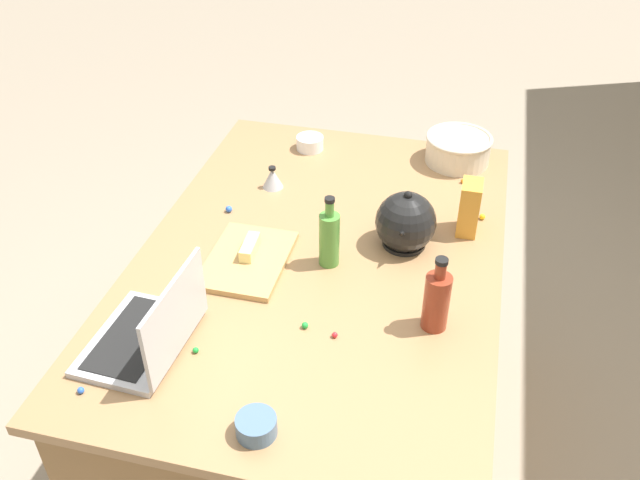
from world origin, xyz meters
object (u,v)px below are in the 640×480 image
laptop (151,333)px  kettle (406,223)px  butter_stick_left (250,247)px  ramekin_medium (256,426)px  cutting_board (248,260)px  candy_bag (469,208)px  mixing_bowl_large (458,148)px  kitchen_timer (273,178)px  bottle_olive (329,238)px  bottle_soy (437,300)px  ramekin_small (310,143)px

laptop → kettle: bearing=136.4°
butter_stick_left → ramekin_medium: 0.63m
ramekin_medium → kettle: bearing=164.4°
laptop → cutting_board: bearing=162.4°
laptop → ramekin_medium: 0.38m
cutting_board → candy_bag: (-0.31, 0.60, 0.08)m
kettle → ramekin_medium: bearing=-15.6°
mixing_bowl_large → kitchen_timer: size_ratio=3.03×
bottle_olive → ramekin_medium: (0.62, -0.02, -0.07)m
laptop → butter_stick_left: bearing=163.5°
bottle_soy → butter_stick_left: (-0.16, -0.55, -0.05)m
bottle_olive → butter_stick_left: bottle_olive is taller
butter_stick_left → ramekin_small: 0.67m
kitchen_timer → ramekin_small: bearing=169.1°
bottle_olive → kitchen_timer: size_ratio=2.89×
bottle_soy → cutting_board: 0.57m
laptop → ramekin_small: 1.08m
bottle_soy → cutting_board: bearing=-103.7°
bottle_olive → kettle: bearing=125.4°
bottle_soy → ramekin_small: 1.00m
laptop → butter_stick_left: size_ratio=2.91×
mixing_bowl_large → bottle_soy: size_ratio=1.08×
ramekin_small → kitchen_timer: bearing=-10.9°
bottle_soy → kettle: bearing=-159.4°
cutting_board → butter_stick_left: size_ratio=2.84×
mixing_bowl_large → cutting_board: size_ratio=0.75×
mixing_bowl_large → kettle: 0.55m
butter_stick_left → candy_bag: (-0.28, 0.60, 0.05)m
ramekin_small → candy_bag: size_ratio=0.58×
bottle_olive → cutting_board: (0.06, -0.23, -0.08)m
bottle_soy → bottle_olive: bearing=-120.6°
cutting_board → kitchen_timer: size_ratio=4.06×
kettle → laptop: bearing=-43.6°
cutting_board → butter_stick_left: bearing=180.0°
laptop → ramekin_medium: (0.19, 0.33, -0.02)m
candy_bag → bottle_soy: bearing=-6.5°
kitchen_timer → mixing_bowl_large: bearing=118.6°
mixing_bowl_large → candy_bag: candy_bag is taller
ramekin_small → kitchen_timer: kitchen_timer is taller
cutting_board → ramekin_medium: size_ratio=3.43×
bottle_olive → butter_stick_left: size_ratio=2.02×
ramekin_medium → kitchen_timer: kitchen_timer is taller
bottle_soy → laptop: bearing=-70.1°
bottle_olive → cutting_board: bearing=-76.3°
bottle_soy → bottle_olive: 0.37m
kitchen_timer → laptop: bearing=-5.0°
ramekin_medium → bottle_olive: bearing=178.6°
ramekin_small → kettle: bearing=39.9°
mixing_bowl_large → kitchen_timer: 0.67m
kettle → cutting_board: bearing=-65.3°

